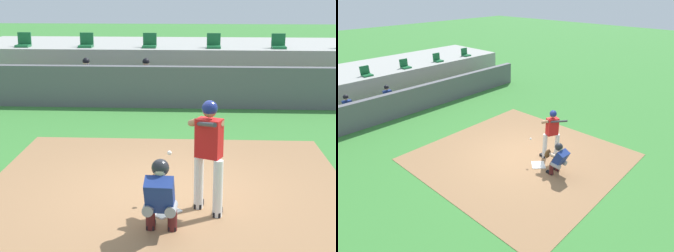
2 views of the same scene
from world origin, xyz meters
TOP-DOWN VIEW (x-y plane):
  - ground_plane at (0.00, 0.00)m, footprint 80.00×80.00m
  - dirt_infield at (0.00, 0.00)m, footprint 6.40×6.40m
  - home_plate at (0.00, -0.80)m, footprint 0.62×0.62m
  - batter_at_plate at (0.69, -0.78)m, footprint 0.57×0.89m
  - catcher_crouched at (0.00, -1.52)m, footprint 0.50×1.53m
  - dugout_wall at (0.00, 6.50)m, footprint 13.00×0.30m
  - dugout_bench at (0.00, 7.50)m, footprint 11.80×0.44m
  - dugout_player_0 at (-2.88, 7.34)m, footprint 0.49×0.70m
  - dugout_player_1 at (-1.03, 7.34)m, footprint 0.49×0.70m
  - stands_platform at (0.00, 10.90)m, footprint 15.00×4.40m
  - stadium_seat_0 at (-5.42, 9.38)m, footprint 0.46×0.46m
  - stadium_seat_1 at (-3.25, 9.38)m, footprint 0.46×0.46m
  - stadium_seat_2 at (-1.08, 9.38)m, footprint 0.46×0.46m
  - stadium_seat_3 at (1.08, 9.38)m, footprint 0.46×0.46m
  - stadium_seat_4 at (3.25, 9.38)m, footprint 0.46×0.46m

SIDE VIEW (x-z plane):
  - ground_plane at x=0.00m, z-range 0.00..0.00m
  - dirt_infield at x=0.00m, z-range 0.00..0.01m
  - home_plate at x=0.00m, z-range 0.01..0.04m
  - dugout_bench at x=0.00m, z-range 0.00..0.45m
  - dugout_wall at x=0.00m, z-range 0.00..1.20m
  - catcher_crouched at x=0.00m, z-range 0.05..1.17m
  - dugout_player_0 at x=-2.88m, z-range 0.02..1.32m
  - dugout_player_1 at x=-1.03m, z-range 0.02..1.32m
  - stands_platform at x=0.00m, z-range 0.00..1.40m
  - batter_at_plate at x=0.69m, z-range 0.13..1.94m
  - stadium_seat_0 at x=-5.42m, z-range 1.29..1.77m
  - stadium_seat_1 at x=-3.25m, z-range 1.29..1.77m
  - stadium_seat_2 at x=-1.08m, z-range 1.29..1.77m
  - stadium_seat_3 at x=1.08m, z-range 1.29..1.77m
  - stadium_seat_4 at x=3.25m, z-range 1.29..1.77m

